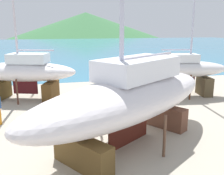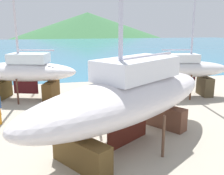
% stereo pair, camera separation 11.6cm
% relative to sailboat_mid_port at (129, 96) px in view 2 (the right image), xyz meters
% --- Properties ---
extents(ground_plane, '(47.65, 47.65, 0.00)m').
position_rel_sailboat_mid_port_xyz_m(ground_plane, '(0.36, 1.41, -2.17)').
color(ground_plane, '#ABA18F').
extents(sea_water, '(145.78, 87.32, 0.01)m').
position_rel_sailboat_mid_port_xyz_m(sea_water, '(0.36, 56.98, -2.17)').
color(sea_water, teal).
rests_on(sea_water, ground).
extents(headland_hill, '(165.07, 165.07, 27.69)m').
position_rel_sailboat_mid_port_xyz_m(headland_hill, '(18.62, 154.78, -2.17)').
color(headland_hill, '#396E3F').
rests_on(headland_hill, ground).
extents(sailboat_mid_port, '(10.87, 8.87, 16.06)m').
position_rel_sailboat_mid_port_xyz_m(sailboat_mid_port, '(0.00, 0.00, 0.00)').
color(sailboat_mid_port, brown).
rests_on(sailboat_mid_port, ground).
extents(sailboat_far_slipway, '(6.52, 2.83, 10.58)m').
position_rel_sailboat_mid_port_xyz_m(sailboat_far_slipway, '(6.37, 6.75, -0.25)').
color(sailboat_far_slipway, '#4D402A').
rests_on(sailboat_far_slipway, ground).
extents(sailboat_small_center, '(7.80, 4.59, 13.30)m').
position_rel_sailboat_mid_port_xyz_m(sailboat_small_center, '(-5.15, 8.51, -0.19)').
color(sailboat_small_center, '#513F1D').
rests_on(sailboat_small_center, ground).
extents(barrel_tar_black, '(0.77, 0.77, 0.84)m').
position_rel_sailboat_mid_port_xyz_m(barrel_tar_black, '(-1.13, 6.41, -1.75)').
color(barrel_tar_black, brown).
rests_on(barrel_tar_black, ground).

